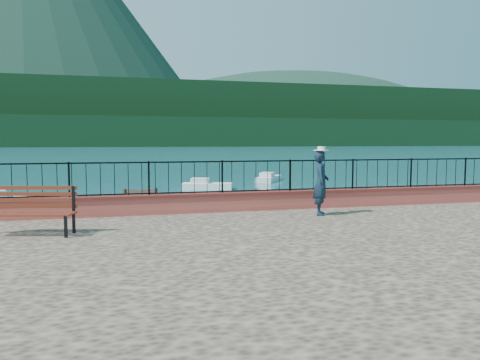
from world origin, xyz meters
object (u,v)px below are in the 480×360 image
person (321,183)px  boat_0 (19,214)px  park_bench (30,221)px  boat_2 (269,197)px  boat_1 (234,201)px  boat_5 (269,176)px  boat_4 (207,183)px  boat_3 (3,197)px

person → boat_0: person is taller
park_bench → boat_2: park_bench is taller
boat_1 → boat_5: 16.44m
boat_1 → boat_2: bearing=29.6°
boat_5 → person: bearing=-163.4°
boat_0 → boat_5: bearing=51.2°
boat_4 → boat_5: same height
boat_3 → boat_1: bearing=-43.0°
person → boat_1: size_ratio=0.43×
boat_5 → boat_1: bearing=-172.7°
boat_4 → boat_0: bearing=-113.8°
boat_1 → boat_4: same height
boat_2 → boat_5: bearing=25.2°
boat_3 → boat_4: bearing=2.8°
boat_4 → person: bearing=-74.3°
boat_0 → boat_3: 6.95m
park_bench → boat_2: size_ratio=0.52×
boat_2 → boat_3: bearing=118.6°
park_bench → boat_5: park_bench is taller
boat_2 → boat_1: bearing=163.7°
boat_4 → boat_5: (6.24, 5.08, 0.00)m
boat_1 → boat_2: size_ratio=1.07×
boat_3 → boat_5: size_ratio=1.06×
person → boat_2: 11.32m
person → boat_1: 9.84m
park_bench → boat_3: (-3.88, 15.65, -1.13)m
boat_1 → boat_5: (6.81, 14.96, 0.00)m
person → boat_5: bearing=9.8°
park_bench → boat_0: park_bench is taller
boat_4 → boat_5: size_ratio=0.84×
park_bench → person: size_ratio=1.12×
person → boat_2: (2.13, 10.98, -1.74)m
boat_2 → boat_4: 8.74m
person → boat_4: size_ratio=0.54×
park_bench → person: 7.75m
boat_2 → boat_3: size_ratio=0.93×
boat_0 → boat_5: (16.24, 16.65, 0.00)m
park_bench → boat_0: size_ratio=0.55×
boat_0 → boat_1: 9.58m
person → park_bench: bearing=122.4°
boat_4 → boat_1: bearing=-76.3°
boat_2 → boat_4: bearing=54.7°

